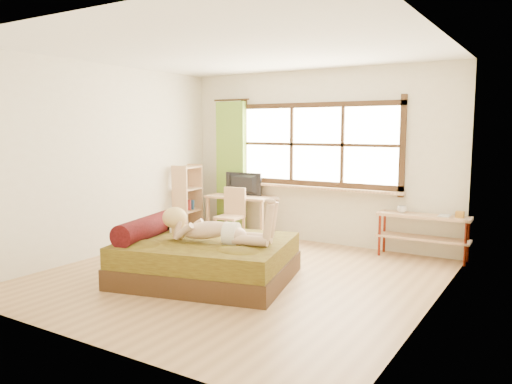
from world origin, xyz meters
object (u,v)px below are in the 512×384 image
Objects in this scene: bookshelf at (188,200)px; pipe_shelf at (424,226)px; woman at (214,218)px; chair at (232,212)px; desk at (240,201)px; bed at (203,258)px; kitten at (166,223)px.

pipe_shelf is at bearing 0.43° from bookshelf.
chair is (-1.06, 1.91, -0.30)m from woman.
woman reaches higher than desk.
bookshelf is at bearing 121.83° from woman.
bed reaches higher than desk.
chair is (-0.86, 1.87, 0.22)m from bed.
bookshelf is at bearing -162.11° from desk.
kitten is (-0.67, 0.11, 0.34)m from bed.
chair is at bearing 82.18° from kitten.
chair is 0.93m from bookshelf.
bookshelf is at bearing 108.04° from kitten.
chair is at bearing 100.81° from bed.
bookshelf is at bearing -174.67° from pipe_shelf.
chair is 0.73× the size of bookshelf.
desk is 0.91× the size of pipe_shelf.
bed reaches higher than pipe_shelf.
woman is 4.67× the size of kitten.
kitten is (-0.87, 0.15, -0.17)m from woman.
pipe_shelf is (1.82, 2.40, -0.32)m from woman.
woman is at bearing -25.00° from bed.
bed is 2.62m from bookshelf.
bookshelf is at bearing 173.66° from chair.
bookshelf reaches higher than desk.
chair reaches higher than kitten.
woman is 2.56m from desk.
kitten is at bearing -88.99° from chair.
desk is 1.32× the size of chair.
bed is 2.46m from desk.
chair reaches higher than pipe_shelf.
woman reaches higher than chair.
desk is 0.40m from chair.
bed is 1.90× the size of bookshelf.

